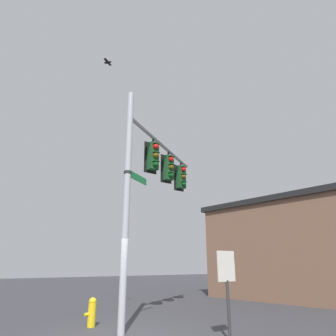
% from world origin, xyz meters
% --- Properties ---
extents(ground_plane, '(80.00, 80.00, 0.00)m').
position_xyz_m(ground_plane, '(0.00, 0.00, 0.00)').
color(ground_plane, '#38383D').
extents(signal_pole, '(0.20, 0.20, 7.31)m').
position_xyz_m(signal_pole, '(0.00, 0.00, 3.65)').
color(signal_pole, '#ADB2B7').
rests_on(signal_pole, ground).
extents(mast_arm, '(4.89, 3.14, 0.17)m').
position_xyz_m(mast_arm, '(-2.40, -1.50, 6.43)').
color(mast_arm, '#ADB2B7').
extents(traffic_light_nearest_pole, '(0.54, 0.49, 1.31)m').
position_xyz_m(traffic_light_nearest_pole, '(-1.53, -0.93, 5.64)').
color(traffic_light_nearest_pole, black).
extents(traffic_light_mid_inner, '(0.54, 0.49, 1.31)m').
position_xyz_m(traffic_light_mid_inner, '(-2.83, -1.74, 5.64)').
color(traffic_light_mid_inner, black).
extents(traffic_light_mid_outer, '(0.54, 0.49, 1.31)m').
position_xyz_m(traffic_light_mid_outer, '(-4.12, -2.55, 5.64)').
color(traffic_light_mid_outer, black).
extents(street_name_sign, '(1.21, 0.82, 0.22)m').
position_xyz_m(street_name_sign, '(-0.37, -0.23, 4.51)').
color(street_name_sign, '#147238').
extents(bird_flying, '(0.43, 0.38, 0.10)m').
position_xyz_m(bird_flying, '(0.52, -0.94, 8.90)').
color(bird_flying, black).
extents(storefront_building, '(9.64, 11.87, 5.25)m').
position_xyz_m(storefront_building, '(-13.24, -1.10, 2.64)').
color(storefront_building, brown).
rests_on(storefront_building, ground).
extents(fire_hydrant, '(0.35, 0.24, 0.82)m').
position_xyz_m(fire_hydrant, '(0.23, -1.50, 0.42)').
color(fire_hydrant, yellow).
rests_on(fire_hydrant, ground).
extents(historical_marker, '(0.60, 0.08, 2.13)m').
position_xyz_m(historical_marker, '(-1.83, 2.19, 1.40)').
color(historical_marker, '#333333').
rests_on(historical_marker, ground).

